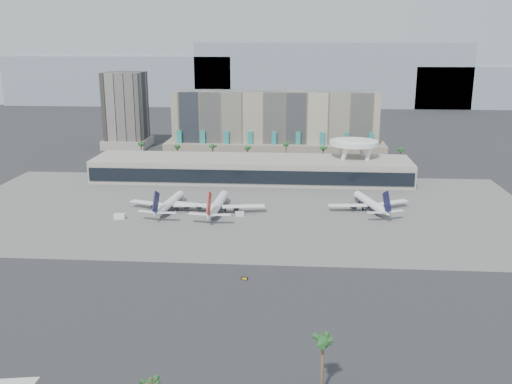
# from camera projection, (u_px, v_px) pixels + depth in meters

# --- Properties ---
(ground) EXTENTS (900.00, 900.00, 0.00)m
(ground) POSITION_uv_depth(u_px,v_px,m) (226.00, 253.00, 203.63)
(ground) COLOR #232326
(ground) RESTS_ON ground
(apron_pad) EXTENTS (260.00, 130.00, 0.06)m
(apron_pad) POSITION_uv_depth(u_px,v_px,m) (241.00, 209.00, 256.57)
(apron_pad) COLOR #5B5B59
(apron_pad) RESTS_ON ground
(mountain_ridge) EXTENTS (680.00, 60.00, 70.00)m
(mountain_ridge) POSITION_uv_depth(u_px,v_px,m) (302.00, 79.00, 646.30)
(mountain_ridge) COLOR gray
(mountain_ridge) RESTS_ON ground
(hotel) EXTENTS (140.00, 30.00, 42.00)m
(hotel) POSITION_uv_depth(u_px,v_px,m) (275.00, 131.00, 366.43)
(hotel) COLOR tan
(hotel) RESTS_ON ground
(office_tower) EXTENTS (30.00, 30.00, 52.00)m
(office_tower) POSITION_uv_depth(u_px,v_px,m) (126.00, 115.00, 397.00)
(office_tower) COLOR black
(office_tower) RESTS_ON ground
(terminal) EXTENTS (170.00, 32.50, 14.50)m
(terminal) POSITION_uv_depth(u_px,v_px,m) (251.00, 168.00, 307.67)
(terminal) COLOR #A2998E
(terminal) RESTS_ON ground
(saucer_structure) EXTENTS (26.00, 26.00, 21.89)m
(saucer_structure) POSITION_uv_depth(u_px,v_px,m) (354.00, 146.00, 306.54)
(saucer_structure) COLOR white
(saucer_structure) RESTS_ON ground
(palm_row) EXTENTS (157.80, 2.80, 13.10)m
(palm_row) POSITION_uv_depth(u_px,v_px,m) (268.00, 149.00, 339.98)
(palm_row) COLOR brown
(palm_row) RESTS_ON ground
(airliner_left) EXTENTS (38.51, 39.84, 13.77)m
(airliner_left) POSITION_uv_depth(u_px,v_px,m) (170.00, 203.00, 253.11)
(airliner_left) COLOR white
(airliner_left) RESTS_ON ground
(airliner_centre) EXTENTS (41.86, 43.15, 14.89)m
(airliner_centre) POSITION_uv_depth(u_px,v_px,m) (218.00, 204.00, 250.38)
(airliner_centre) COLOR white
(airliner_centre) RESTS_ON ground
(airliner_right) EXTENTS (36.89, 38.22, 13.57)m
(airliner_right) POSITION_uv_depth(u_px,v_px,m) (370.00, 203.00, 253.51)
(airliner_right) COLOR white
(airliner_right) RESTS_ON ground
(service_vehicle_a) EXTENTS (4.69, 2.37, 2.27)m
(service_vehicle_a) POSITION_uv_depth(u_px,v_px,m) (120.00, 216.00, 242.15)
(service_vehicle_a) COLOR silver
(service_vehicle_a) RESTS_ON ground
(service_vehicle_b) EXTENTS (4.10, 2.81, 1.93)m
(service_vehicle_b) POSITION_uv_depth(u_px,v_px,m) (240.00, 214.00, 245.98)
(service_vehicle_b) COLOR silver
(service_vehicle_b) RESTS_ON ground
(taxiway_sign) EXTENTS (2.22, 0.59, 1.00)m
(taxiway_sign) POSITION_uv_depth(u_px,v_px,m) (244.00, 278.00, 181.15)
(taxiway_sign) COLOR black
(taxiway_sign) RESTS_ON ground
(near_palm_b) EXTENTS (6.00, 6.00, 14.55)m
(near_palm_b) POSITION_uv_depth(u_px,v_px,m) (323.00, 348.00, 119.20)
(near_palm_b) COLOR brown
(near_palm_b) RESTS_ON ground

